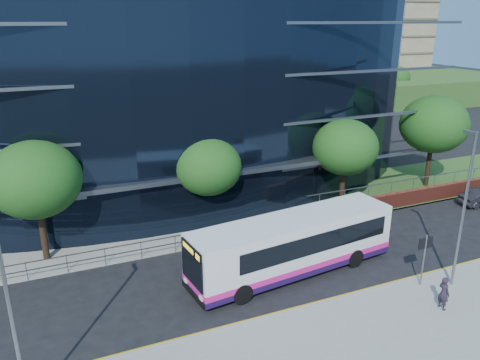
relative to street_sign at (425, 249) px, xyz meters
name	(u,v)px	position (x,y,z in m)	size (l,w,h in m)	color
ground	(328,290)	(-4.50, 1.59, -2.15)	(200.00, 200.00, 0.00)	black
pavement_near	(395,350)	(-4.50, -3.41, -2.07)	(80.00, 8.00, 0.15)	gray
kerb	(340,299)	(-4.50, 0.59, -2.07)	(80.00, 0.25, 0.16)	gray
yellow_line_outer	(337,298)	(-4.50, 0.79, -2.14)	(80.00, 0.08, 0.01)	gold
yellow_line_inner	(335,297)	(-4.50, 0.94, -2.14)	(80.00, 0.08, 0.01)	gold
far_forecourt	(159,226)	(-10.50, 12.59, -2.10)	(50.00, 8.00, 0.10)	gray
glass_office	(148,85)	(-8.50, 22.44, 5.85)	(44.00, 23.10, 16.00)	black
guard_railings	(141,246)	(-12.50, 8.59, -1.33)	(24.00, 0.05, 1.10)	slate
apartment_block	(305,30)	(27.50, 58.80, 8.96)	(60.00, 42.00, 30.00)	#2D511E
street_sign	(425,249)	(0.00, 0.00, 0.00)	(0.85, 0.09, 2.80)	slate
tree_far_a	(35,180)	(-17.50, 10.59, 2.71)	(4.95, 4.95, 6.98)	black
tree_far_b	(208,167)	(-7.50, 11.09, 2.06)	(4.29, 4.29, 6.05)	black
tree_far_c	(345,147)	(2.50, 10.59, 2.39)	(4.62, 4.62, 6.51)	black
tree_far_d	(434,124)	(11.50, 11.59, 3.04)	(5.28, 5.28, 7.44)	black
tree_dist_e	(316,82)	(19.50, 41.59, 2.39)	(4.62, 4.62, 6.51)	black
tree_dist_f	(396,78)	(35.50, 43.59, 2.06)	(4.29, 4.29, 6.05)	black
streetlight_west	(8,299)	(-18.50, -0.59, 2.29)	(0.15, 0.77, 8.00)	slate
streetlight_east	(464,207)	(1.50, -0.59, 2.29)	(0.15, 0.77, 8.00)	slate
city_bus	(294,244)	(-5.22, 3.89, -0.47)	(11.92, 3.99, 3.17)	silver
pedestrian	(444,293)	(-0.59, -2.01, -1.18)	(0.60, 0.39, 1.65)	#271F2E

